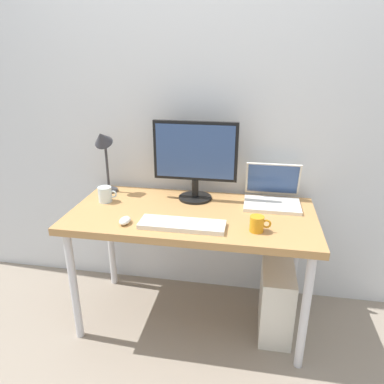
{
  "coord_description": "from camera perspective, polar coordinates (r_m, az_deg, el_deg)",
  "views": [
    {
      "loc": [
        0.32,
        -1.79,
        1.55
      ],
      "look_at": [
        0.0,
        0.0,
        0.85
      ],
      "focal_mm": 33.48,
      "sensor_mm": 36.0,
      "label": 1
    }
  ],
  "objects": [
    {
      "name": "laptop",
      "position": [
        2.15,
        12.66,
        -0.27
      ],
      "size": [
        0.32,
        0.28,
        0.23
      ],
      "color": "silver",
      "rests_on": "desk"
    },
    {
      "name": "mouse",
      "position": [
        1.89,
        -10.64,
        -4.48
      ],
      "size": [
        0.06,
        0.09,
        0.03
      ],
      "primitive_type": "ellipsoid",
      "color": "silver",
      "rests_on": "desk"
    },
    {
      "name": "computer_tower",
      "position": [
        2.24,
        13.23,
        -16.42
      ],
      "size": [
        0.18,
        0.36,
        0.42
      ],
      "primitive_type": "cube",
      "color": "silver",
      "rests_on": "ground_plane"
    },
    {
      "name": "back_wall",
      "position": [
        2.22,
        1.81,
        14.59
      ],
      "size": [
        4.4,
        0.04,
        2.6
      ],
      "primitive_type": "cube",
      "color": "silver",
      "rests_on": "ground_plane"
    },
    {
      "name": "ground_plane",
      "position": [
        2.39,
        0.0,
        -19.31
      ],
      "size": [
        6.0,
        6.0,
        0.0
      ],
      "primitive_type": "plane",
      "color": "gray"
    },
    {
      "name": "coffee_mug",
      "position": [
        1.8,
        10.36,
        -5.01
      ],
      "size": [
        0.11,
        0.07,
        0.08
      ],
      "color": "orange",
      "rests_on": "desk"
    },
    {
      "name": "keyboard",
      "position": [
        1.83,
        -1.59,
        -5.22
      ],
      "size": [
        0.44,
        0.14,
        0.02
      ],
      "primitive_type": "cube",
      "color": "silver",
      "rests_on": "desk"
    },
    {
      "name": "monitor",
      "position": [
        2.09,
        0.52,
        5.67
      ],
      "size": [
        0.49,
        0.2,
        0.47
      ],
      "color": "black",
      "rests_on": "desk"
    },
    {
      "name": "desk_lamp",
      "position": [
        2.25,
        -13.95,
        6.88
      ],
      "size": [
        0.11,
        0.16,
        0.42
      ],
      "color": "#333338",
      "rests_on": "desk"
    },
    {
      "name": "glass_cup",
      "position": [
        2.18,
        -13.64,
        -0.36
      ],
      "size": [
        0.11,
        0.08,
        0.09
      ],
      "color": "silver",
      "rests_on": "desk"
    },
    {
      "name": "desk",
      "position": [
        2.03,
        0.0,
        -4.94
      ],
      "size": [
        1.36,
        0.66,
        0.73
      ],
      "color": "#B7844C",
      "rests_on": "ground_plane"
    }
  ]
}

